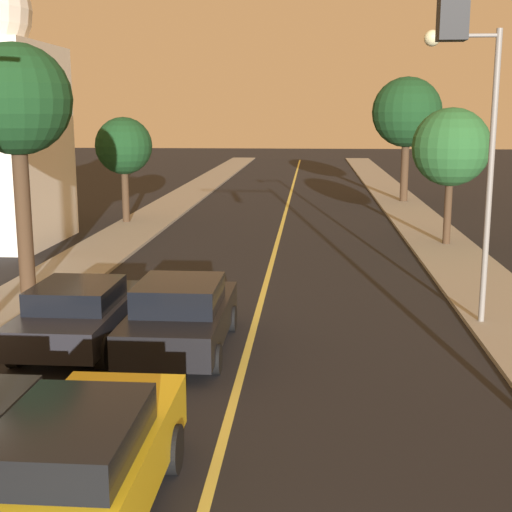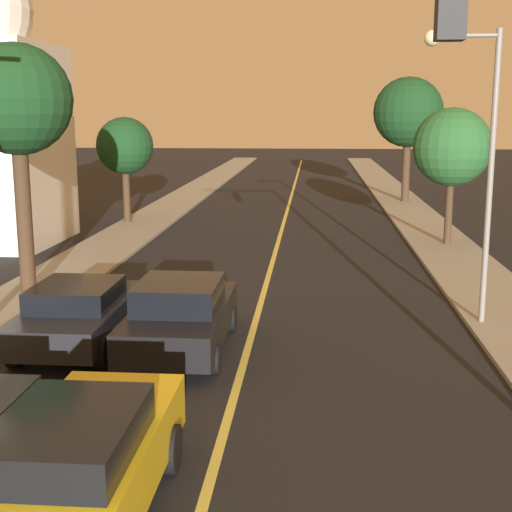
% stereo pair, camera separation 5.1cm
% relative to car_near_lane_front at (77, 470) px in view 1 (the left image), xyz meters
% --- Properties ---
extents(road_surface, '(10.06, 80.00, 0.01)m').
position_rel_car_near_lane_front_xyz_m(road_surface, '(1.41, 32.54, -0.82)').
color(road_surface, black).
rests_on(road_surface, ground).
extents(sidewalk_left, '(2.50, 80.00, 0.12)m').
position_rel_car_near_lane_front_xyz_m(sidewalk_left, '(-4.87, 32.54, -0.76)').
color(sidewalk_left, gray).
rests_on(sidewalk_left, ground).
extents(sidewalk_right, '(2.50, 80.00, 0.12)m').
position_rel_car_near_lane_front_xyz_m(sidewalk_right, '(7.69, 32.54, -0.76)').
color(sidewalk_right, gray).
rests_on(sidewalk_right, ground).
extents(car_near_lane_front, '(1.87, 4.88, 1.57)m').
position_rel_car_near_lane_front_xyz_m(car_near_lane_front, '(0.00, 0.00, 0.00)').
color(car_near_lane_front, gold).
rests_on(car_near_lane_front, ground).
extents(car_near_lane_second, '(2.03, 4.47, 1.54)m').
position_rel_car_near_lane_front_xyz_m(car_near_lane_second, '(-0.00, 6.78, -0.05)').
color(car_near_lane_second, black).
rests_on(car_near_lane_second, ground).
extents(car_outer_lane_second, '(2.01, 4.37, 1.44)m').
position_rel_car_near_lane_front_xyz_m(car_outer_lane_second, '(-2.21, 6.83, -0.06)').
color(car_outer_lane_second, black).
rests_on(car_outer_lane_second, ground).
extents(streetlamp_right, '(1.70, 0.36, 6.68)m').
position_rel_car_near_lane_front_xyz_m(streetlamp_right, '(6.39, 9.10, 3.61)').
color(streetlamp_right, slate).
rests_on(streetlamp_right, ground).
extents(tree_left_near, '(2.92, 2.92, 6.67)m').
position_rel_car_near_lane_front_xyz_m(tree_left_near, '(-5.04, 10.96, 4.42)').
color(tree_left_near, '#3D2B1C').
rests_on(tree_left_near, ground).
extents(tree_left_far, '(2.55, 2.55, 4.70)m').
position_rel_car_near_lane_front_xyz_m(tree_left_far, '(-5.71, 24.11, 2.69)').
color(tree_left_far, '#3D2B1C').
rests_on(tree_left_far, ground).
extents(tree_right_near, '(2.89, 2.89, 5.08)m').
position_rel_car_near_lane_front_xyz_m(tree_right_near, '(7.85, 19.53, 2.91)').
color(tree_right_near, '#3D2B1C').
rests_on(tree_right_near, ground).
extents(tree_right_far, '(3.84, 3.84, 6.84)m').
position_rel_car_near_lane_front_xyz_m(tree_right_far, '(7.90, 32.96, 4.18)').
color(tree_right_far, '#3D2B1C').
rests_on(tree_right_far, ground).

